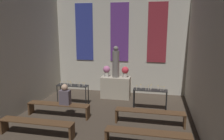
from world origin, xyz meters
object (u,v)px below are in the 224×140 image
object	(u,v)px
candle_rack_right	(150,93)
person_seated	(65,95)
flower_vase_left	(107,70)
pew_third_right	(148,136)
pew_back_right	(150,114)
pew_third_left	(37,125)
flower_vase_right	(125,71)
statue	(116,63)
candle_rack_left	(73,88)
pew_back_left	(59,107)
altar	(116,87)

from	to	relation	value
candle_rack_right	person_seated	distance (m)	3.12
flower_vase_left	candle_rack_right	distance (m)	2.34
flower_vase_left	pew_third_right	size ratio (longest dim) A/B	0.22
candle_rack_right	pew_back_right	xyz separation A→B (m)	(0.05, -1.23, -0.35)
pew_third_left	pew_back_right	size ratio (longest dim) A/B	1.00
flower_vase_left	flower_vase_right	distance (m)	0.82
statue	candle_rack_right	world-z (taller)	statue
person_seated	candle_rack_left	bearing A→B (deg)	99.90
person_seated	candle_rack_right	bearing A→B (deg)	23.30
candle_rack_left	flower_vase_left	bearing A→B (deg)	46.37
flower_vase_right	statue	bearing A→B (deg)	180.00
person_seated	pew_third_left	bearing A→B (deg)	-100.39
statue	pew_third_left	distance (m)	4.34
flower_vase_left	pew_back_right	size ratio (longest dim) A/B	0.22
statue	pew_back_left	world-z (taller)	statue
pew_third_left	person_seated	distance (m)	1.53
flower_vase_left	pew_third_left	xyz separation A→B (m)	(-1.18, -3.85, -0.88)
pew_third_right	pew_back_right	xyz separation A→B (m)	(0.00, 1.44, 0.00)
candle_rack_left	person_seated	distance (m)	1.25
pew_third_right	pew_back_right	size ratio (longest dim) A/B	1.00
pew_third_right	statue	bearing A→B (deg)	112.41
statue	candle_rack_left	world-z (taller)	statue
pew_back_right	flower_vase_right	bearing A→B (deg)	116.00
altar	statue	bearing A→B (deg)	0.00
altar	flower_vase_left	distance (m)	0.86
pew_back_left	altar	bearing A→B (deg)	56.65
flower_vase_left	pew_third_left	world-z (taller)	flower_vase_left
candle_rack_left	pew_back_right	world-z (taller)	candle_rack_left
person_seated	pew_back_right	bearing A→B (deg)	0.00
flower_vase_left	pew_back_left	size ratio (longest dim) A/B	0.22
statue	pew_back_left	size ratio (longest dim) A/B	0.61
candle_rack_right	pew_back_right	world-z (taller)	candle_rack_right
flower_vase_right	candle_rack_right	distance (m)	1.72
altar	candle_rack_left	size ratio (longest dim) A/B	1.00
flower_vase_right	pew_third_right	world-z (taller)	flower_vase_right
candle_rack_left	candle_rack_right	world-z (taller)	candle_rack_right
pew_back_right	pew_third_left	bearing A→B (deg)	-155.63
candle_rack_right	altar	bearing A→B (deg)	142.58
pew_third_left	pew_third_right	size ratio (longest dim) A/B	1.00
statue	pew_back_left	xyz separation A→B (m)	(-1.59, -2.41, -1.23)
candle_rack_right	pew_back_right	distance (m)	1.28
altar	pew_third_right	xyz separation A→B (m)	(1.59, -3.85, -0.13)
altar	candle_rack_right	xyz separation A→B (m)	(1.54, -1.18, 0.22)
flower_vase_left	flower_vase_right	xyz separation A→B (m)	(0.82, 0.00, 0.00)
altar	flower_vase_right	xyz separation A→B (m)	(0.41, 0.00, 0.75)
altar	flower_vase_left	xyz separation A→B (m)	(-0.41, 0.00, 0.75)
pew_back_right	pew_back_left	bearing A→B (deg)	180.00
flower_vase_left	person_seated	distance (m)	2.62
flower_vase_left	person_seated	size ratio (longest dim) A/B	0.66
altar	pew_third_right	size ratio (longest dim) A/B	0.57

